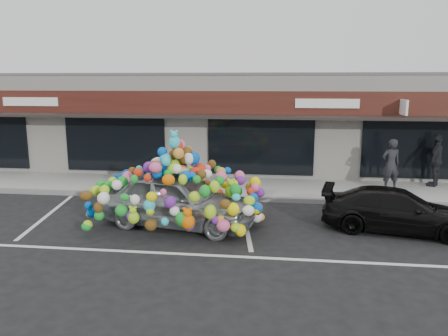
# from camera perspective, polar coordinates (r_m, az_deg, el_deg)

# --- Properties ---
(ground) EXTENTS (90.00, 90.00, 0.00)m
(ground) POSITION_cam_1_polar(r_m,az_deg,el_deg) (12.95, -9.82, -6.83)
(ground) COLOR black
(ground) RESTS_ON ground
(shop_building) EXTENTS (24.00, 7.20, 4.31)m
(shop_building) POSITION_cam_1_polar(r_m,az_deg,el_deg) (20.61, -3.24, 6.21)
(shop_building) COLOR white
(shop_building) RESTS_ON ground
(sidewalk) EXTENTS (26.00, 3.00, 0.15)m
(sidewalk) POSITION_cam_1_polar(r_m,az_deg,el_deg) (16.64, -5.88, -2.36)
(sidewalk) COLOR #9A9A94
(sidewalk) RESTS_ON ground
(kerb) EXTENTS (26.00, 0.18, 0.16)m
(kerb) POSITION_cam_1_polar(r_m,az_deg,el_deg) (15.23, -7.13, -3.68)
(kerb) COLOR slate
(kerb) RESTS_ON ground
(parking_stripe_left) EXTENTS (0.73, 4.37, 0.01)m
(parking_stripe_left) POSITION_cam_1_polar(r_m,az_deg,el_deg) (14.35, -21.97, -5.68)
(parking_stripe_left) COLOR silver
(parking_stripe_left) RESTS_ON ground
(parking_stripe_mid) EXTENTS (0.73, 4.37, 0.01)m
(parking_stripe_mid) POSITION_cam_1_polar(r_m,az_deg,el_deg) (12.64, 2.80, -7.11)
(parking_stripe_mid) COLOR silver
(parking_stripe_mid) RESTS_ON ground
(parking_stripe_right) EXTENTS (0.73, 4.37, 0.01)m
(parking_stripe_right) POSITION_cam_1_polar(r_m,az_deg,el_deg) (13.40, 26.69, -7.26)
(parking_stripe_right) COLOR silver
(parking_stripe_right) RESTS_ON ground
(lane_line) EXTENTS (14.00, 0.12, 0.01)m
(lane_line) POSITION_cam_1_polar(r_m,az_deg,el_deg) (10.40, -2.74, -11.28)
(lane_line) COLOR silver
(lane_line) RESTS_ON ground
(toy_car) EXTENTS (3.19, 5.01, 2.74)m
(toy_car) POSITION_cam_1_polar(r_m,az_deg,el_deg) (12.19, -6.15, -3.33)
(toy_car) COLOR #AAB2B5
(toy_car) RESTS_ON ground
(black_sedan) EXTENTS (2.33, 4.18, 1.15)m
(black_sedan) POSITION_cam_1_polar(r_m,az_deg,el_deg) (12.67, 21.69, -5.18)
(black_sedan) COLOR black
(black_sedan) RESTS_ON ground
(pedestrian_a) EXTENTS (0.75, 0.58, 1.84)m
(pedestrian_a) POSITION_cam_1_polar(r_m,az_deg,el_deg) (16.63, 20.94, 0.43)
(pedestrian_a) COLOR #222227
(pedestrian_a) RESTS_ON sidewalk
(pedestrian_c) EXTENTS (1.22, 1.00, 1.94)m
(pedestrian_c) POSITION_cam_1_polar(r_m,az_deg,el_deg) (17.87, 25.96, 0.92)
(pedestrian_c) COLOR #262228
(pedestrian_c) RESTS_ON sidewalk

